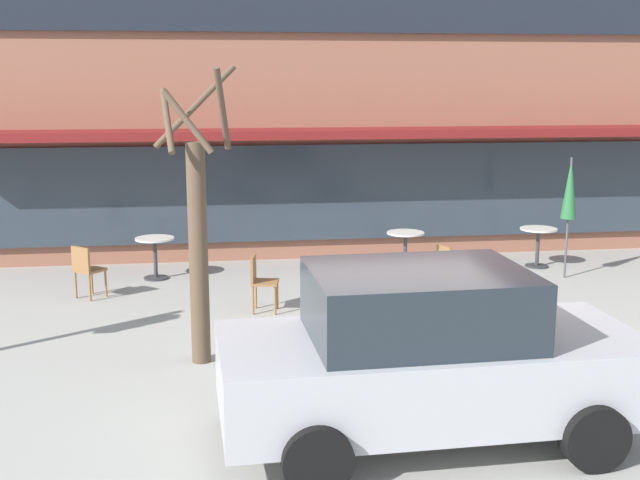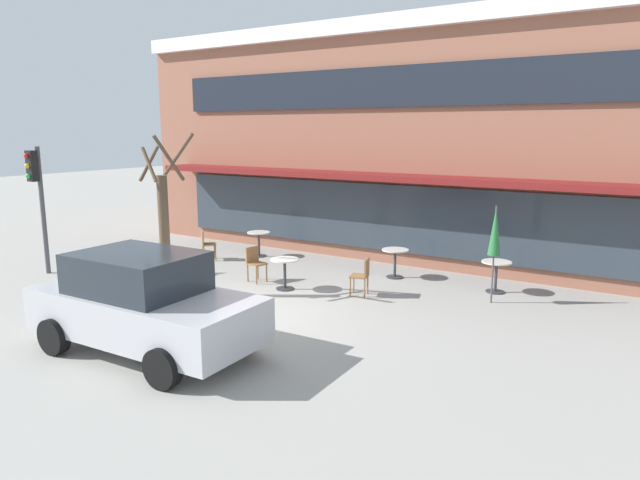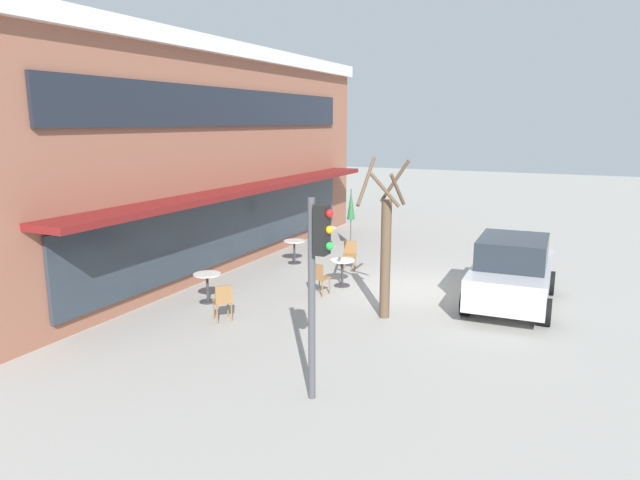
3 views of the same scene
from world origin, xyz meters
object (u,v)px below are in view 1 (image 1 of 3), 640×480
at_px(cafe_table_mid_patio, 405,245).
at_px(street_tree, 198,234).
at_px(cafe_chair_0, 438,268).
at_px(cafe_table_by_tree, 155,251).
at_px(cafe_chair_1, 260,279).
at_px(parked_sedan, 427,355).
at_px(patio_umbrella_green_folded, 570,189).
at_px(cafe_table_near_wall, 332,280).
at_px(cafe_table_streetside, 538,241).
at_px(cafe_chair_2, 86,268).

distance_m(cafe_table_mid_patio, street_tree, 5.89).
bearing_deg(cafe_chair_0, cafe_table_by_tree, 156.64).
height_order(cafe_chair_1, parked_sedan, parked_sedan).
xyz_separation_m(patio_umbrella_green_folded, cafe_chair_1, (-5.65, -1.40, -1.10)).
bearing_deg(cafe_table_near_wall, cafe_chair_1, 169.34).
bearing_deg(cafe_table_by_tree, cafe_table_mid_patio, -1.12).
bearing_deg(cafe_table_streetside, cafe_table_near_wall, -150.44).
bearing_deg(cafe_table_mid_patio, patio_umbrella_green_folded, -17.08).
height_order(cafe_table_by_tree, patio_umbrella_green_folded, patio_umbrella_green_folded).
bearing_deg(cafe_chair_0, cafe_table_mid_patio, 92.23).
bearing_deg(street_tree, cafe_chair_2, 119.92).
xyz_separation_m(cafe_table_near_wall, parked_sedan, (0.27, -4.52, 0.36)).
bearing_deg(cafe_chair_1, cafe_table_streetside, 22.65).
relative_size(cafe_chair_1, cafe_chair_2, 1.00).
xyz_separation_m(cafe_chair_0, cafe_chair_2, (-5.73, 0.83, 0.00)).
bearing_deg(cafe_table_mid_patio, cafe_chair_2, -168.89).
bearing_deg(cafe_chair_2, cafe_chair_0, -8.21).
bearing_deg(patio_umbrella_green_folded, parked_sedan, -125.00).
height_order(cafe_table_by_tree, parked_sedan, parked_sedan).
height_order(cafe_table_streetside, cafe_table_mid_patio, same).
relative_size(patio_umbrella_green_folded, street_tree, 0.59).
bearing_deg(cafe_table_by_tree, parked_sedan, -66.27).
xyz_separation_m(cafe_chair_1, parked_sedan, (1.36, -4.72, 0.35)).
bearing_deg(cafe_chair_1, cafe_chair_0, 6.23).
bearing_deg(cafe_table_near_wall, cafe_chair_2, 160.77).
height_order(cafe_chair_0, cafe_chair_1, same).
xyz_separation_m(cafe_table_by_tree, parked_sedan, (3.11, -7.07, 0.36)).
relative_size(cafe_table_near_wall, parked_sedan, 0.18).
bearing_deg(street_tree, cafe_chair_1, 67.11).
bearing_deg(cafe_table_near_wall, cafe_chair_0, 15.86).
bearing_deg(cafe_table_mid_patio, cafe_table_by_tree, 178.88).
xyz_separation_m(cafe_table_by_tree, cafe_chair_0, (4.69, -2.03, 0.01)).
height_order(cafe_chair_1, cafe_chair_2, same).
bearing_deg(cafe_chair_1, cafe_chair_2, 157.62).
distance_m(cafe_table_by_tree, patio_umbrella_green_folded, 7.54).
height_order(cafe_table_by_tree, cafe_chair_0, cafe_chair_0).
xyz_separation_m(cafe_chair_0, parked_sedan, (-1.58, -5.04, 0.35)).
xyz_separation_m(patio_umbrella_green_folded, parked_sedan, (-4.29, -6.12, -0.75)).
bearing_deg(parked_sedan, cafe_table_near_wall, 93.43).
height_order(patio_umbrella_green_folded, cafe_chair_0, patio_umbrella_green_folded).
xyz_separation_m(patio_umbrella_green_folded, street_tree, (-6.55, -3.53, 0.04)).
bearing_deg(cafe_table_streetside, cafe_table_by_tree, 179.55).
relative_size(cafe_table_near_wall, cafe_chair_2, 0.85).
height_order(cafe_chair_2, parked_sedan, parked_sedan).
xyz_separation_m(cafe_chair_1, cafe_chair_2, (-2.79, 1.15, 0.00)).
bearing_deg(cafe_chair_2, cafe_chair_1, -22.38).
bearing_deg(cafe_table_mid_patio, street_tree, -130.64).
bearing_deg(cafe_table_mid_patio, cafe_table_streetside, 0.73).
xyz_separation_m(cafe_table_streetside, cafe_chair_2, (-8.27, -1.14, 0.01)).
distance_m(cafe_table_by_tree, cafe_table_mid_patio, 4.61).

